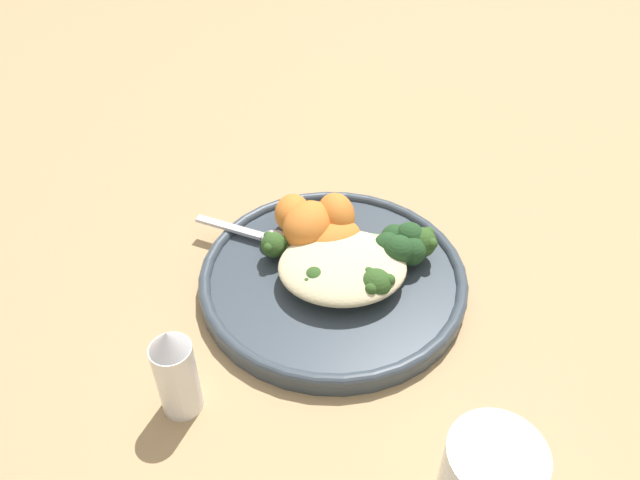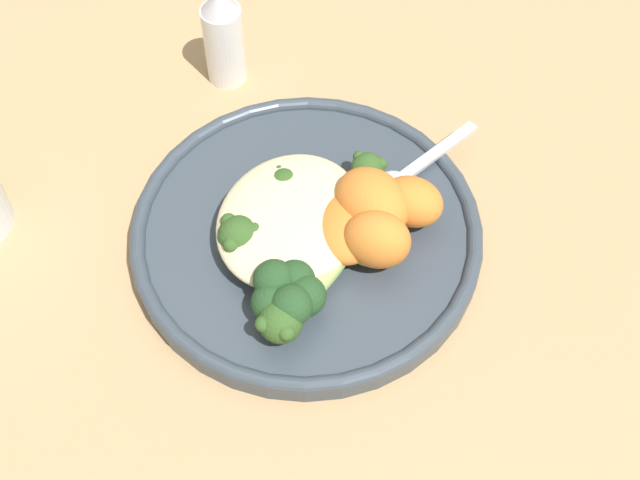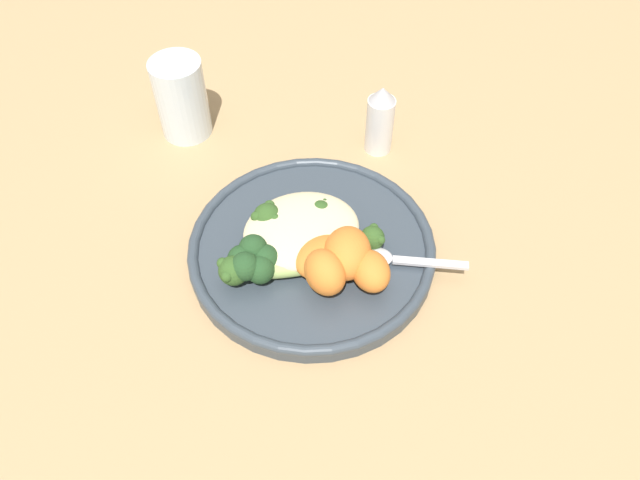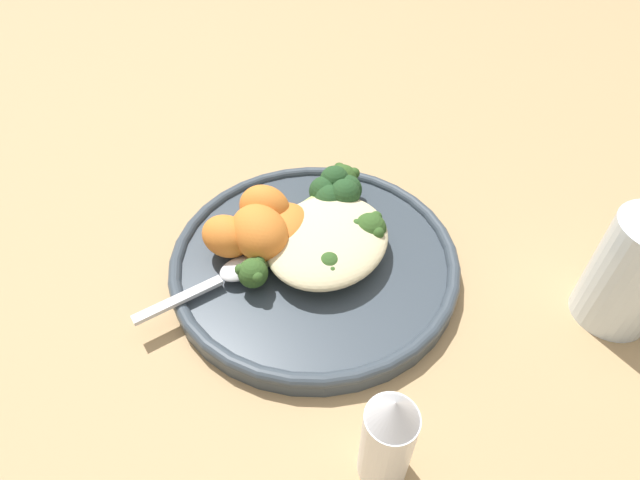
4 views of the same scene
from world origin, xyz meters
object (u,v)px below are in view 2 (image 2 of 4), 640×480
object	(u,v)px
plate	(304,238)
kale_tuft	(287,293)
sweet_potato_chunk_1	(377,240)
broccoli_stalk_0	(361,195)
sweet_potato_chunk_2	(372,203)
spoon	(401,177)
broccoli_stalk_3	(300,300)
broccoli_stalk_1	(303,205)
broccoli_stalk_2	(265,240)
quinoa_mound	(296,222)
sweet_potato_chunk_3	(412,202)
salt_shaker	(223,37)
sweet_potato_chunk_0	(345,233)

from	to	relation	value
plate	kale_tuft	size ratio (longest dim) A/B	5.00
plate	sweet_potato_chunk_1	bearing A→B (deg)	-91.90
broccoli_stalk_0	sweet_potato_chunk_2	size ratio (longest dim) A/B	1.67
plate	spoon	world-z (taller)	spoon
broccoli_stalk_3	sweet_potato_chunk_2	world-z (taller)	sweet_potato_chunk_2
broccoli_stalk_1	broccoli_stalk_2	xyz separation A→B (m)	(-0.04, 0.01, 0.00)
quinoa_mound	sweet_potato_chunk_2	distance (m)	0.06
sweet_potato_chunk_1	sweet_potato_chunk_2	distance (m)	0.03
plate	broccoli_stalk_3	bearing A→B (deg)	-158.95
sweet_potato_chunk_2	spoon	size ratio (longest dim) A/B	0.55
broccoli_stalk_3	sweet_potato_chunk_1	size ratio (longest dim) A/B	2.33
quinoa_mound	sweet_potato_chunk_3	xyz separation A→B (m)	(0.05, -0.07, 0.01)
sweet_potato_chunk_3	broccoli_stalk_2	bearing A→B (deg)	128.03
sweet_potato_chunk_3	kale_tuft	xyz separation A→B (m)	(-0.11, 0.05, -0.00)
plate	salt_shaker	distance (m)	0.20
sweet_potato_chunk_2	salt_shaker	size ratio (longest dim) A/B	0.65
quinoa_mound	sweet_potato_chunk_2	size ratio (longest dim) A/B	2.05
sweet_potato_chunk_0	sweet_potato_chunk_3	world-z (taller)	sweet_potato_chunk_3
quinoa_mound	sweet_potato_chunk_2	bearing A→B (deg)	-56.84
sweet_potato_chunk_3	broccoli_stalk_3	bearing A→B (deg)	157.15
sweet_potato_chunk_1	spoon	size ratio (longest dim) A/B	0.45
broccoli_stalk_3	sweet_potato_chunk_0	distance (m)	0.06
sweet_potato_chunk_1	kale_tuft	xyz separation A→B (m)	(-0.06, 0.04, -0.01)
quinoa_mound	salt_shaker	world-z (taller)	salt_shaker
quinoa_mound	broccoli_stalk_3	xyz separation A→B (m)	(-0.06, -0.03, -0.00)
broccoli_stalk_2	spoon	bearing A→B (deg)	-144.51
broccoli_stalk_2	broccoli_stalk_3	xyz separation A→B (m)	(-0.04, -0.04, 0.00)
broccoli_stalk_1	kale_tuft	xyz separation A→B (m)	(-0.08, -0.02, 0.01)
broccoli_stalk_1	plate	bearing A→B (deg)	139.89
broccoli_stalk_3	kale_tuft	distance (m)	0.01
sweet_potato_chunk_0	salt_shaker	world-z (taller)	salt_shaker
quinoa_mound	plate	bearing A→B (deg)	-50.83
spoon	broccoli_stalk_0	bearing A→B (deg)	172.96
broccoli_stalk_1	sweet_potato_chunk_1	bearing A→B (deg)	-168.10
sweet_potato_chunk_0	spoon	size ratio (longest dim) A/B	0.56
broccoli_stalk_0	kale_tuft	distance (m)	0.10
quinoa_mound	sweet_potato_chunk_2	xyz separation A→B (m)	(0.03, -0.05, 0.01)
broccoli_stalk_3	kale_tuft	world-z (taller)	kale_tuft
kale_tuft	salt_shaker	bearing A→B (deg)	36.00
spoon	kale_tuft	bearing A→B (deg)	-168.90
kale_tuft	sweet_potato_chunk_0	bearing A→B (deg)	-15.79
spoon	sweet_potato_chunk_0	bearing A→B (deg)	-168.06
plate	kale_tuft	xyz separation A→B (m)	(-0.06, -0.02, 0.03)
sweet_potato_chunk_3	kale_tuft	bearing A→B (deg)	153.10
sweet_potato_chunk_3	spoon	world-z (taller)	sweet_potato_chunk_3
sweet_potato_chunk_3	sweet_potato_chunk_1	bearing A→B (deg)	165.86
broccoli_stalk_3	sweet_potato_chunk_3	bearing A→B (deg)	170.11
quinoa_mound	sweet_potato_chunk_1	bearing A→B (deg)	-88.40
broccoli_stalk_2	salt_shaker	size ratio (longest dim) A/B	1.27
broccoli_stalk_2	sweet_potato_chunk_2	world-z (taller)	sweet_potato_chunk_2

